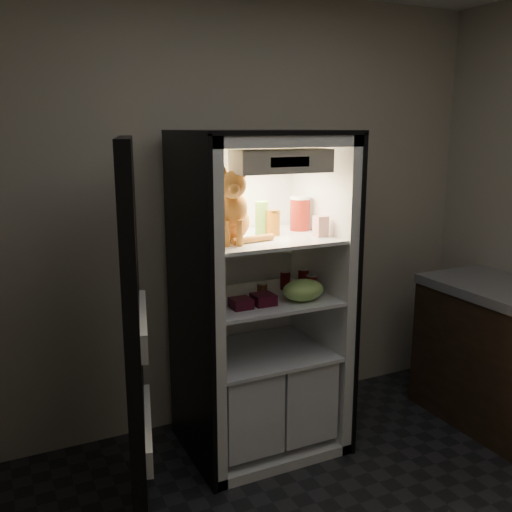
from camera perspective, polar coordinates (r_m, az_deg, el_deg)
The scene contains 16 objects.
room_shell at distance 2.06m, azimuth 17.41°, elevation 4.65°, with size 3.60×3.60×3.60m.
refrigerator at distance 3.38m, azimuth 0.22°, elevation -6.20°, with size 0.90×0.72×1.88m.
fridge_door at distance 2.66m, azimuth -11.99°, elevation -9.08°, with size 0.27×0.86×1.85m.
tabby_cat at distance 3.02m, azimuth -2.55°, elevation 4.34°, with size 0.35×0.41×0.42m.
parmesan_shaker at distance 3.23m, azimuth 0.54°, elevation 3.81°, with size 0.07×0.07×0.19m.
mayo_tub at distance 3.31m, azimuth 1.55°, elevation 3.41°, with size 0.09×0.09×0.12m.
salsa_jar at distance 3.23m, azimuth 1.70°, elevation 3.37°, with size 0.08×0.08×0.14m.
pepper_jar at distance 3.39m, azimuth 4.41°, elevation 4.28°, with size 0.12×0.12×0.20m.
cream_carton at distance 3.21m, azimuth 6.48°, elevation 2.98°, with size 0.07×0.07×0.12m, color white.
soda_can_a at distance 3.41m, azimuth 2.94°, elevation -2.44°, with size 0.06×0.06×0.11m.
soda_can_b at distance 3.44m, azimuth 4.75°, elevation -2.27°, with size 0.06×0.06×0.12m.
soda_can_c at distance 3.31m, azimuth 5.60°, elevation -2.92°, with size 0.06×0.06×0.12m.
condiment_jar at distance 3.27m, azimuth 0.61°, elevation -3.35°, with size 0.06×0.06×0.08m.
grape_bag at distance 3.20m, azimuth 4.75°, elevation -3.42°, with size 0.24×0.18×0.12m, color #88C45B.
berry_box_left at distance 3.07m, azimuth -1.52°, elevation -4.75°, with size 0.11×0.11×0.05m, color #4D0C1F.
berry_box_right at distance 3.13m, azimuth 0.75°, elevation -4.36°, with size 0.12×0.12×0.06m, color #4D0C1F.
Camera 1 is at (-1.40, -1.49, 1.89)m, focal length 40.00 mm.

